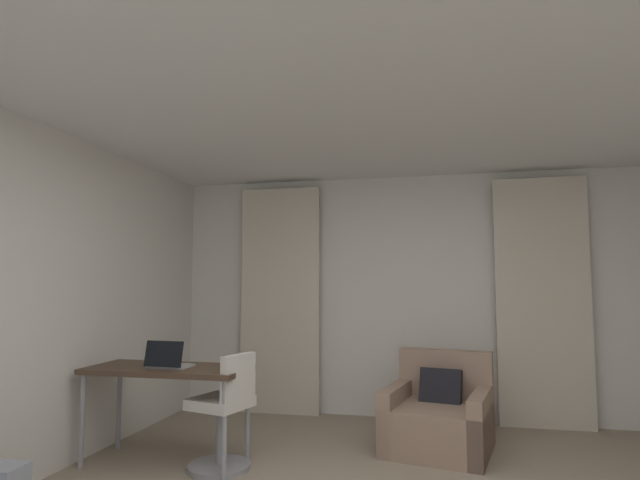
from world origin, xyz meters
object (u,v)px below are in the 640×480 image
desk_chair (224,417)px  laptop (168,362)px  armchair (439,418)px  desk (168,376)px

desk_chair → laptop: laptop is taller
laptop → armchair: bearing=22.5°
desk → laptop: 0.13m
armchair → desk_chair: size_ratio=1.15×
desk → desk_chair: bearing=-4.9°
desk_chair → laptop: 0.63m
armchair → desk_chair: desk_chair is taller
armchair → laptop: size_ratio=3.07×
laptop → desk: bearing=119.6°
armchair → desk: armchair is taller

